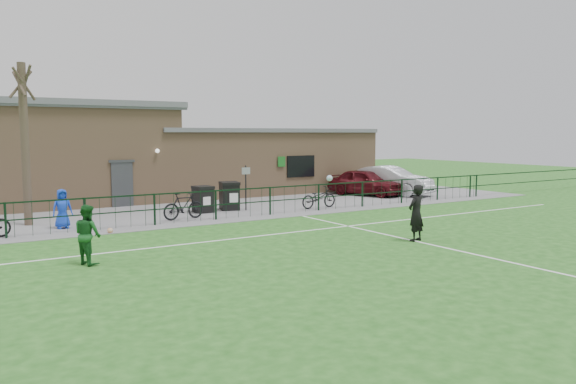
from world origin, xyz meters
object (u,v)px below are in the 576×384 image
sign_post (246,188)px  bicycle_e (319,197)px  spectator_child (62,209)px  bare_tree (25,145)px  car_maroon (366,182)px  bicycle_d (184,206)px  wheelie_bin_left (229,197)px  ball_ground (110,231)px  outfield_player (88,234)px  car_silver (390,180)px  wheelie_bin_right (203,200)px

sign_post → bicycle_e: (3.18, -1.12, -0.51)m
spectator_child → bare_tree: bearing=119.7°
car_maroon → spectator_child: bearing=169.7°
bicycle_d → spectator_child: size_ratio=1.24×
sign_post → bicycle_d: size_ratio=1.13×
wheelie_bin_left → sign_post: (0.55, -0.54, 0.42)m
ball_ground → spectator_child: bearing=122.7°
outfield_player → ball_ground: 4.68m
sign_post → car_silver: (9.87, 1.44, -0.21)m
sign_post → bicycle_d: 3.54m
car_maroon → bicycle_d: car_maroon is taller
car_maroon → spectator_child: car_maroon is taller
car_maroon → car_silver: bearing=-38.6°
car_maroon → ball_ground: size_ratio=21.78×
bicycle_e → spectator_child: bearing=85.8°
spectator_child → ball_ground: size_ratio=7.28×
outfield_player → wheelie_bin_right: bearing=-61.5°
bicycle_e → outfield_player: size_ratio=1.18×
car_maroon → bicycle_e: car_maroon is taller
bicycle_e → wheelie_bin_right: bearing=71.1°
bicycle_d → spectator_child: (-4.49, 0.30, 0.18)m
bicycle_d → bicycle_e: (6.53, -0.08, -0.04)m
wheelie_bin_left → bare_tree: bearing=-167.0°
wheelie_bin_left → wheelie_bin_right: (-1.34, -0.14, -0.05)m
sign_post → car_maroon: 8.73m
outfield_player → bare_tree: bearing=-16.7°
spectator_child → ball_ground: spectator_child is taller
sign_post → ball_ground: 7.21m
bicycle_e → spectator_child: (-11.02, 0.38, 0.22)m
car_maroon → outfield_player: outfield_player is taller
bare_tree → ball_ground: bearing=-57.5°
bicycle_d → outfield_player: (-4.99, -5.87, 0.24)m
spectator_child → ball_ground: bearing=-60.0°
bicycle_e → ball_ground: bearing=96.3°
wheelie_bin_left → ball_ground: bearing=-138.5°
car_maroon → bicycle_e: bearing=-169.9°
car_silver → bicycle_e: size_ratio=2.57×
wheelie_bin_right → spectator_child: spectator_child is taller
bicycle_e → spectator_child: 11.03m
sign_post → bare_tree: bearing=175.2°
wheelie_bin_left → spectator_child: (-7.30, -1.28, 0.13)m
car_silver → bicycle_d: (-13.22, -2.48, -0.26)m
sign_post → bicycle_e: 3.41m
spectator_child → car_silver: bearing=4.3°
sign_post → ball_ground: (-6.66, -2.60, -0.92)m
bare_tree → sign_post: bare_tree is taller
wheelie_bin_right → ball_ground: bearing=-151.3°
bicycle_e → ball_ground: bicycle_e is taller
car_maroon → wheelie_bin_right: bearing=168.8°
car_maroon → spectator_child: size_ratio=2.99×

